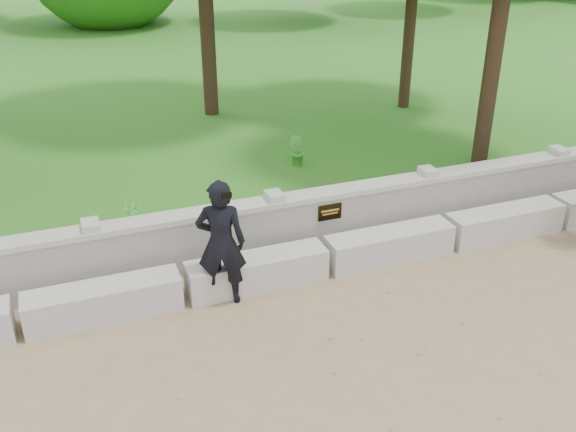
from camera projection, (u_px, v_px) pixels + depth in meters
name	position (u px, v px, depth m)	size (l,w,h in m)	color
ground	(392.00, 352.00, 7.39)	(80.00, 80.00, 0.00)	#8B7955
lawn	(160.00, 69.00, 19.04)	(40.00, 22.00, 0.25)	#316F1E
concrete_bench	(326.00, 258.00, 8.88)	(11.90, 0.45, 0.45)	#BCB9B1
parapet_wall	(307.00, 221.00, 9.36)	(12.50, 0.35, 0.90)	#B0AEA6
man_main	(221.00, 243.00, 7.98)	(0.72, 0.67, 1.69)	black
shrub_a	(133.00, 221.00, 9.13)	(0.34, 0.23, 0.64)	#398F30
shrub_b	(296.00, 151.00, 11.77)	(0.30, 0.24, 0.55)	#398F30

